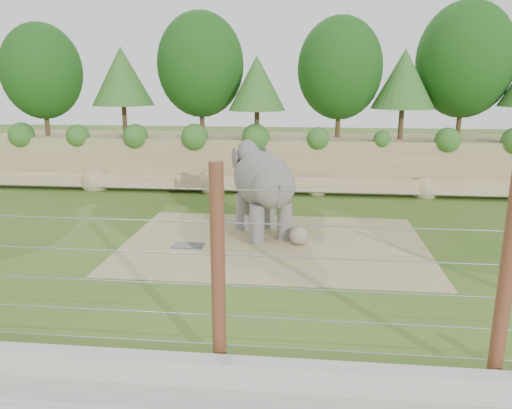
# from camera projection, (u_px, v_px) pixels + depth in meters

# --- Properties ---
(ground) EXTENTS (90.00, 90.00, 0.00)m
(ground) POSITION_uv_depth(u_px,v_px,m) (248.00, 278.00, 13.87)
(ground) COLOR #325617
(ground) RESTS_ON ground
(back_embankment) EXTENTS (30.00, 5.52, 8.77)m
(back_embankment) POSITION_uv_depth(u_px,v_px,m) (290.00, 108.00, 25.07)
(back_embankment) COLOR #927752
(back_embankment) RESTS_ON ground
(dirt_patch) EXTENTS (10.00, 7.00, 0.02)m
(dirt_patch) POSITION_uv_depth(u_px,v_px,m) (274.00, 244.00, 16.71)
(dirt_patch) COLOR tan
(dirt_patch) RESTS_ON ground
(drain_grate) EXTENTS (1.00, 0.60, 0.03)m
(drain_grate) POSITION_uv_depth(u_px,v_px,m) (188.00, 245.00, 16.44)
(drain_grate) COLOR #262628
(drain_grate) RESTS_ON dirt_patch
(elephant) EXTENTS (3.09, 4.14, 3.08)m
(elephant) POSITION_uv_depth(u_px,v_px,m) (263.00, 192.00, 17.40)
(elephant) COLOR #625D57
(elephant) RESTS_ON ground
(stone_ball) EXTENTS (0.61, 0.61, 0.61)m
(stone_ball) POSITION_uv_depth(u_px,v_px,m) (299.00, 235.00, 16.54)
(stone_ball) COLOR #7F6F5E
(stone_ball) RESTS_ON dirt_patch
(retaining_wall) EXTENTS (26.00, 0.35, 0.50)m
(retaining_wall) POSITION_uv_depth(u_px,v_px,m) (215.00, 371.00, 8.99)
(retaining_wall) COLOR #AAA89D
(retaining_wall) RESTS_ON ground
(barrier_fence) EXTENTS (20.26, 0.26, 4.00)m
(barrier_fence) POSITION_uv_depth(u_px,v_px,m) (218.00, 270.00, 9.04)
(barrier_fence) COLOR #55321B
(barrier_fence) RESTS_ON ground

